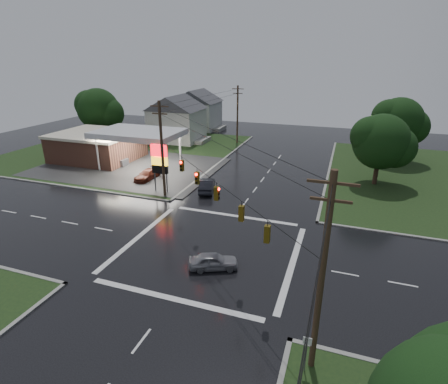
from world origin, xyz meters
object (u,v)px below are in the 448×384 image
(gas_station, at_px, (103,145))
(utility_pole_se, at_px, (322,275))
(utility_pole_nw, at_px, (162,149))
(tree_nw_behind, at_px, (99,109))
(house_near, at_px, (177,118))
(tree_ne_far, at_px, (399,122))
(car_north, at_px, (207,185))
(car_pump, at_px, (147,175))
(utility_pole_n, at_px, (237,114))
(tree_ne_near, at_px, (382,142))
(house_far, at_px, (197,109))
(car_crossing, at_px, (213,261))
(pylon_sign, at_px, (160,160))

(gas_station, relative_size, utility_pole_se, 2.38)
(utility_pole_nw, bearing_deg, tree_nw_behind, 139.90)
(house_near, bearing_deg, tree_ne_far, -3.01)
(utility_pole_se, bearing_deg, car_north, 123.96)
(gas_station, xyz_separation_m, car_pump, (11.11, -5.70, -1.90))
(utility_pole_n, bearing_deg, gas_station, -131.47)
(utility_pole_n, distance_m, car_north, 26.09)
(utility_pole_nw, distance_m, car_north, 7.15)
(tree_ne_near, bearing_deg, car_north, -154.52)
(tree_ne_near, bearing_deg, utility_pole_nw, -152.14)
(utility_pole_se, distance_m, tree_nw_behind, 58.64)
(utility_pole_nw, xyz_separation_m, house_far, (-12.45, 38.50, -1.32))
(utility_pole_n, xyz_separation_m, tree_ne_far, (26.65, -4.01, 0.71))
(utility_pole_nw, height_order, utility_pole_se, same)
(tree_nw_behind, xyz_separation_m, car_crossing, (35.12, -32.65, -5.53))
(utility_pole_n, bearing_deg, car_north, -80.88)
(pylon_sign, bearing_deg, utility_pole_n, 87.92)
(utility_pole_se, height_order, car_north, utility_pole_se)
(tree_ne_far, bearing_deg, house_far, 160.29)
(tree_ne_far, height_order, car_pump, tree_ne_far)
(house_near, height_order, car_crossing, house_near)
(utility_pole_nw, bearing_deg, tree_ne_far, 42.59)
(house_far, bearing_deg, car_crossing, -65.37)
(car_crossing, bearing_deg, utility_pole_n, -9.06)
(utility_pole_nw, xyz_separation_m, house_near, (-11.45, 26.50, -1.32))
(pylon_sign, bearing_deg, car_north, 23.14)
(gas_station, relative_size, pylon_sign, 4.37)
(house_far, bearing_deg, house_near, -85.24)
(tree_nw_behind, bearing_deg, car_pump, -39.68)
(gas_station, bearing_deg, tree_ne_near, 3.30)
(house_far, height_order, tree_ne_near, tree_ne_near)
(gas_station, height_order, tree_ne_near, tree_ne_near)
(house_far, height_order, car_pump, house_far)
(utility_pole_n, xyz_separation_m, car_crossing, (10.78, -40.66, -4.82))
(gas_station, bearing_deg, utility_pole_nw, -32.23)
(tree_ne_near, bearing_deg, car_pump, -164.44)
(tree_ne_far, bearing_deg, car_crossing, -113.41)
(tree_ne_near, xyz_separation_m, car_north, (-19.57, -9.33, -4.80))
(house_near, distance_m, car_crossing, 44.75)
(gas_station, relative_size, house_far, 2.37)
(tree_nw_behind, height_order, tree_ne_far, tree_nw_behind)
(house_near, height_order, tree_ne_near, tree_ne_near)
(tree_ne_far, bearing_deg, pylon_sign, -139.65)
(house_far, xyz_separation_m, car_pump, (7.39, -34.00, -3.76))
(utility_pole_n, bearing_deg, utility_pole_nw, -90.00)
(utility_pole_nw, distance_m, house_near, 28.90)
(gas_station, relative_size, car_north, 5.66)
(tree_ne_near, bearing_deg, utility_pole_se, -98.38)
(utility_pole_n, height_order, car_north, utility_pole_n)
(house_far, bearing_deg, tree_ne_far, -19.71)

